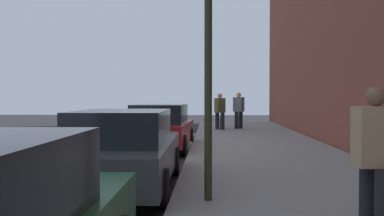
% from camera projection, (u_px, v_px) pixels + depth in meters
% --- Properties ---
extents(ground_plane, '(56.00, 56.00, 0.00)m').
position_uv_depth(ground_plane, '(160.00, 150.00, 14.65)').
color(ground_plane, black).
extents(sidewalk, '(28.00, 4.60, 0.15)m').
position_uv_depth(sidewalk, '(261.00, 149.00, 14.51)').
color(sidewalk, gray).
rests_on(sidewalk, ground).
extents(lane_stripe_centre, '(28.00, 0.14, 0.01)m').
position_uv_depth(lane_stripe_centre, '(64.00, 150.00, 14.78)').
color(lane_stripe_centre, gold).
rests_on(lane_stripe_centre, ground).
extents(snow_bank_curb, '(4.03, 0.56, 0.22)m').
position_uv_depth(snow_bank_curb, '(185.00, 141.00, 16.66)').
color(snow_bank_curb, white).
rests_on(snow_bank_curb, ground).
extents(parked_car_charcoal, '(4.81, 1.96, 1.51)m').
position_uv_depth(parked_car_charcoal, '(124.00, 150.00, 8.43)').
color(parked_car_charcoal, black).
rests_on(parked_car_charcoal, ground).
extents(parked_car_red, '(4.35, 2.02, 1.51)m').
position_uv_depth(parked_car_red, '(161.00, 128.00, 14.54)').
color(parked_car_red, black).
rests_on(parked_car_red, ground).
extents(pedestrian_olive_coat, '(0.54, 0.56, 1.77)m').
position_uv_depth(pedestrian_olive_coat, '(220.00, 110.00, 21.93)').
color(pedestrian_olive_coat, black).
rests_on(pedestrian_olive_coat, sidewalk).
extents(pedestrian_grey_coat, '(0.54, 0.58, 1.82)m').
position_uv_depth(pedestrian_grey_coat, '(239.00, 109.00, 22.53)').
color(pedestrian_grey_coat, black).
rests_on(pedestrian_grey_coat, sidewalk).
extents(pedestrian_tan_coat, '(0.57, 0.50, 1.73)m').
position_uv_depth(pedestrian_tan_coat, '(375.00, 157.00, 5.10)').
color(pedestrian_tan_coat, black).
rests_on(pedestrian_tan_coat, sidewalk).
extents(traffic_light_pole, '(0.35, 0.26, 4.58)m').
position_uv_depth(traffic_light_pole, '(208.00, 2.00, 6.90)').
color(traffic_light_pole, '#2D2D19').
rests_on(traffic_light_pole, sidewalk).
extents(rolling_suitcase, '(0.34, 0.22, 0.92)m').
position_uv_depth(rolling_suitcase, '(222.00, 123.00, 22.46)').
color(rolling_suitcase, '#471E19').
rests_on(rolling_suitcase, sidewalk).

